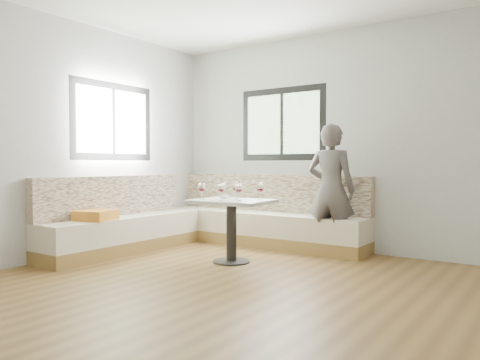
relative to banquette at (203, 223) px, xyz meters
The scene contains 11 objects.
room 2.42m from the banquette, 45.68° to the right, with size 5.01×5.01×2.81m.
banquette is the anchor object (origin of this frame).
table 1.00m from the banquette, 32.04° to the right, with size 0.90×0.73×0.70m.
person 1.72m from the banquette, 17.31° to the left, with size 0.58×0.38×1.59m, color #514A48.
olive_ramekin 0.88m from the banquette, 32.87° to the right, with size 0.10×0.10×0.04m.
wine_glass_a 1.03m from the banquette, 51.73° to the right, with size 0.09×0.09×0.20m.
wine_glass_b 1.19m from the banquette, 40.20° to the right, with size 0.09×0.09×0.20m.
wine_glass_c 1.28m from the banquette, 31.65° to the right, with size 0.09×0.09×0.20m.
wine_glass_d 1.05m from the banquette, 26.60° to the right, with size 0.09×0.09×0.20m.
wine_glass_e 1.30m from the banquette, 18.93° to the right, with size 0.09×0.09×0.20m.
wine_glass_f 0.88m from the banquette, 31.92° to the right, with size 0.09×0.09×0.20m.
Camera 1 is at (2.31, -3.11, 1.11)m, focal length 35.00 mm.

